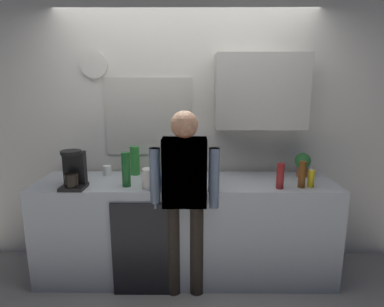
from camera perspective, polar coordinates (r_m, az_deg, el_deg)
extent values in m
plane|color=#9E998E|center=(3.10, -1.22, -23.34)|extent=(8.00, 8.00, 0.00)
cube|color=#B2B7BC|center=(3.12, -1.11, -13.11)|extent=(2.71, 0.64, 0.93)
cube|color=black|center=(2.87, -8.38, -16.64)|extent=(0.56, 0.02, 0.84)
cube|color=silver|center=(3.29, -0.98, 3.46)|extent=(4.31, 0.10, 2.60)
cube|color=beige|center=(3.23, -7.66, 6.49)|extent=(0.86, 0.02, 0.76)
cube|color=#8CA5C6|center=(3.24, -7.65, 6.50)|extent=(0.80, 0.02, 0.70)
cube|color=#B7B2A8|center=(3.10, 12.03, 10.72)|extent=(0.84, 0.32, 0.68)
cylinder|color=silver|center=(3.32, -17.01, 14.86)|extent=(0.26, 0.03, 0.26)
cube|color=black|center=(2.91, -20.26, -5.59)|extent=(0.20, 0.20, 0.03)
cube|color=black|center=(2.92, -20.08, -2.34)|extent=(0.18, 0.08, 0.28)
cylinder|color=black|center=(2.86, -20.57, -4.44)|extent=(0.11, 0.11, 0.11)
cylinder|color=black|center=(2.84, -20.70, 0.19)|extent=(0.17, 0.17, 0.03)
cylinder|color=#195923|center=(2.81, -11.63, -2.80)|extent=(0.07, 0.07, 0.30)
cylinder|color=black|center=(3.00, -0.69, -2.77)|extent=(0.06, 0.06, 0.18)
cylinder|color=maroon|center=(2.81, 15.40, -3.86)|extent=(0.06, 0.06, 0.22)
cylinder|color=brown|center=(2.89, 18.96, -3.54)|extent=(0.06, 0.06, 0.23)
cylinder|color=#2D8C33|center=(3.17, -10.11, -1.25)|extent=(0.09, 0.09, 0.28)
cylinder|color=olive|center=(3.06, -21.41, -2.66)|extent=(0.06, 0.06, 0.25)
cylinder|color=white|center=(3.22, -14.83, -2.94)|extent=(0.08, 0.08, 0.10)
cylinder|color=#4C72A5|center=(2.88, -3.87, -4.48)|extent=(0.22, 0.22, 0.08)
cylinder|color=#9E5638|center=(3.25, 18.94, -3.12)|extent=(0.10, 0.10, 0.09)
sphere|color=#2D7233|center=(3.22, 19.07, -1.23)|extent=(0.15, 0.15, 0.15)
cylinder|color=yellow|center=(2.95, 20.37, -4.17)|extent=(0.06, 0.06, 0.15)
cone|color=white|center=(2.92, 20.50, -2.48)|extent=(0.02, 0.02, 0.03)
cylinder|color=silver|center=(2.75, -7.43, -4.42)|extent=(0.14, 0.14, 0.17)
cylinder|color=brown|center=(2.88, -3.33, -16.66)|extent=(0.12, 0.12, 0.82)
cylinder|color=brown|center=(2.88, 0.82, -16.70)|extent=(0.12, 0.12, 0.82)
cube|color=silver|center=(2.61, -1.33, -3.34)|extent=(0.36, 0.20, 0.56)
sphere|color=beige|center=(2.54, -1.37, 5.18)|extent=(0.22, 0.22, 0.22)
cylinder|color=silver|center=(2.65, -6.54, -4.35)|extent=(0.09, 0.09, 0.50)
cylinder|color=silver|center=(2.63, 3.92, -4.39)|extent=(0.09, 0.09, 0.50)
cylinder|color=brown|center=(2.88, -3.33, -16.66)|extent=(0.12, 0.12, 0.82)
cylinder|color=brown|center=(2.88, 0.82, -16.70)|extent=(0.12, 0.12, 0.82)
cube|color=silver|center=(2.61, -1.33, -3.34)|extent=(0.36, 0.20, 0.56)
sphere|color=#D8AD8C|center=(2.54, -1.37, 5.18)|extent=(0.22, 0.22, 0.22)
cylinder|color=silver|center=(2.65, -6.54, -4.35)|extent=(0.09, 0.09, 0.50)
cylinder|color=silver|center=(2.63, 3.92, -4.39)|extent=(0.09, 0.09, 0.50)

